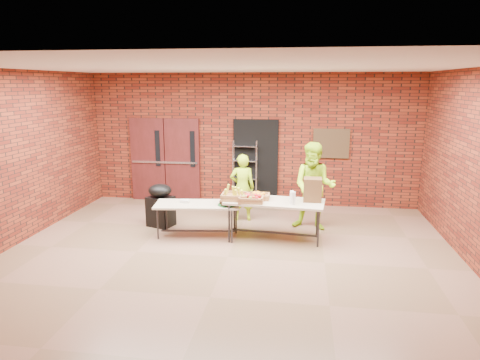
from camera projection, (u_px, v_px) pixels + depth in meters
The scene contains 19 objects.
room at pixel (227, 167), 7.06m from camera, with size 8.08×7.08×3.28m.
double_doors at pixel (165, 160), 10.80m from camera, with size 1.78×0.12×2.10m.
dark_doorway at pixel (256, 162), 10.50m from camera, with size 1.10×0.06×2.10m, color black.
bronze_plaque at pixel (331, 144), 10.13m from camera, with size 0.85×0.04×0.70m, color #403119.
wire_rack at pixel (245, 173), 10.46m from camera, with size 0.59×0.20×1.60m, color #B3B3BA, non-canonical shape.
table_left at pixel (197, 206), 8.29m from camera, with size 1.70×0.87×0.67m.
table_right at pixel (275, 204), 8.13m from camera, with size 1.92×0.95×0.76m.
basket_bananas at pixel (235, 196), 8.18m from camera, with size 0.50×0.39×0.16m.
basket_oranges at pixel (259, 196), 8.24m from camera, with size 0.41×0.32×0.13m.
basket_apples at pixel (251, 199), 8.01m from camera, with size 0.45×0.35×0.14m.
muffin_tray at pixel (228, 203), 8.17m from camera, with size 0.38×0.38×0.09m.
napkin_box at pixel (185, 201), 8.33m from camera, with size 0.18×0.12×0.06m, color silver.
coffee_dispenser at pixel (313, 190), 8.05m from camera, with size 0.34×0.30×0.44m, color #52391C.
cup_stack_front at pixel (292, 198), 7.89m from camera, with size 0.07×0.07×0.22m, color silver.
cup_stack_mid at pixel (293, 198), 7.83m from camera, with size 0.08×0.08×0.24m, color silver.
cup_stack_back at pixel (292, 196), 8.01m from camera, with size 0.07×0.07×0.22m, color silver.
covered_grill at pixel (161, 205), 8.96m from camera, with size 0.60×0.55×0.90m.
volunteer_woman at pixel (242, 187), 9.28m from camera, with size 0.54×0.35×1.47m, color #A6D918.
volunteer_man at pixel (314, 186), 8.67m from camera, with size 0.87×0.68×1.80m, color #A6D918.
Camera 1 is at (1.21, -6.83, 2.94)m, focal length 32.00 mm.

